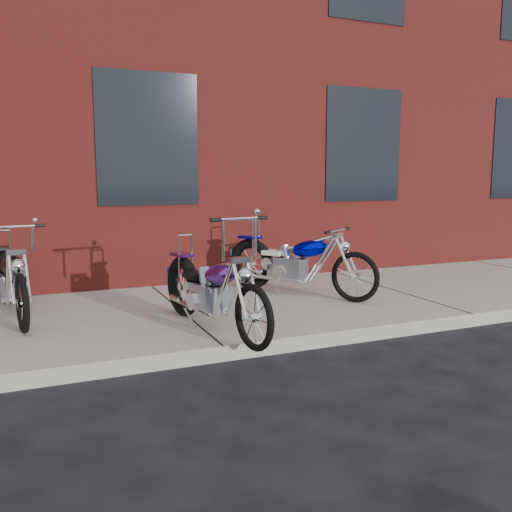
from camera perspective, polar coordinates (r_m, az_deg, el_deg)
name	(u,v)px	position (r m, az deg, el deg)	size (l,w,h in m)	color
ground	(223,362)	(5.08, -3.44, -11.07)	(120.00, 120.00, 0.00)	black
sidewalk	(180,316)	(6.43, -7.99, -6.27)	(22.00, 3.00, 0.15)	#A59B8C
building_brick	(97,69)	(12.83, -16.42, 18.35)	(22.00, 10.00, 8.00)	maroon
chopper_purple	(212,293)	(5.46, -4.68, -3.92)	(0.58, 2.09, 1.18)	black
chopper_blue	(296,265)	(7.11, 4.25, -0.95)	(1.32, 1.87, 0.95)	black
chopper_third	(12,283)	(6.59, -24.31, -2.56)	(0.52, 2.08, 1.06)	black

